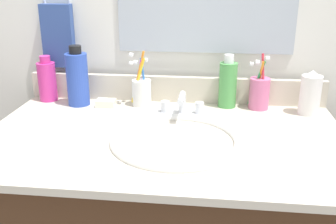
{
  "coord_description": "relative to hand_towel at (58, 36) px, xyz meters",
  "views": [
    {
      "loc": [
        0.13,
        -1.03,
        1.23
      ],
      "look_at": [
        0.01,
        0.0,
        0.85
      ],
      "focal_mm": 42.36,
      "sensor_mm": 36.0,
      "label": 1
    }
  ],
  "objects": [
    {
      "name": "countertop",
      "position": [
        0.42,
        -0.33,
        -0.23
      ],
      "size": [
        1.04,
        0.63,
        0.02
      ],
      "primitive_type": "cube",
      "color": "beige",
      "rests_on": "vanity_cabinet"
    },
    {
      "name": "backsplash",
      "position": [
        0.42,
        -0.02,
        -0.17
      ],
      "size": [
        1.04,
        0.02,
        0.09
      ],
      "primitive_type": "cube",
      "color": "beige",
      "rests_on": "countertop"
    },
    {
      "name": "back_wall",
      "position": [
        0.42,
        0.04,
        -0.35
      ],
      "size": [
        2.14,
        0.04,
        1.3
      ],
      "primitive_type": "cube",
      "color": "white",
      "rests_on": "ground_plane"
    },
    {
      "name": "towel_ring",
      "position": [
        0.0,
        0.02,
        0.12
      ],
      "size": [
        0.1,
        0.01,
        0.1
      ],
      "primitive_type": "torus",
      "rotation": [
        1.57,
        0.0,
        0.0
      ],
      "color": "silver"
    },
    {
      "name": "hand_towel",
      "position": [
        0.0,
        0.0,
        0.0
      ],
      "size": [
        0.11,
        0.04,
        0.22
      ],
      "primitive_type": "cube",
      "color": "#334C8C"
    },
    {
      "name": "sink_basin",
      "position": [
        0.46,
        -0.37,
        -0.25
      ],
      "size": [
        0.36,
        0.36,
        0.11
      ],
      "color": "white",
      "rests_on": "countertop"
    },
    {
      "name": "faucet",
      "position": [
        0.46,
        -0.17,
        -0.19
      ],
      "size": [
        0.16,
        0.1,
        0.08
      ],
      "color": "silver",
      "rests_on": "countertop"
    },
    {
      "name": "bottle_toner_green",
      "position": [
        0.6,
        -0.06,
        -0.14
      ],
      "size": [
        0.06,
        0.06,
        0.18
      ],
      "color": "#4C9E4C",
      "rests_on": "countertop"
    },
    {
      "name": "bottle_lotion_white",
      "position": [
        0.86,
        -0.1,
        -0.15
      ],
      "size": [
        0.07,
        0.07,
        0.15
      ],
      "color": "white",
      "rests_on": "countertop"
    },
    {
      "name": "bottle_soap_pink",
      "position": [
        -0.03,
        -0.06,
        -0.15
      ],
      "size": [
        0.06,
        0.06,
        0.16
      ],
      "color": "#D8338C",
      "rests_on": "countertop"
    },
    {
      "name": "bottle_shampoo_blue",
      "position": [
        0.09,
        -0.1,
        -0.13
      ],
      "size": [
        0.07,
        0.07,
        0.21
      ],
      "color": "#2D4CB2",
      "rests_on": "countertop"
    },
    {
      "name": "cup_white_ceramic",
      "position": [
        0.31,
        -0.08,
        -0.17
      ],
      "size": [
        0.07,
        0.07,
        0.19
      ],
      "color": "white",
      "rests_on": "countertop"
    },
    {
      "name": "cup_pink",
      "position": [
        0.71,
        -0.07,
        -0.16
      ],
      "size": [
        0.07,
        0.08,
        0.19
      ],
      "color": "#D16693",
      "rests_on": "countertop"
    },
    {
      "name": "soap_bar",
      "position": [
        0.19,
        -0.11,
        -0.21
      ],
      "size": [
        0.06,
        0.04,
        0.02
      ],
      "primitive_type": "cube",
      "color": "white",
      "rests_on": "countertop"
    }
  ]
}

